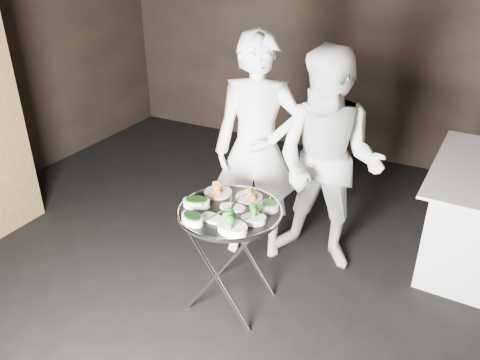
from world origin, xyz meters
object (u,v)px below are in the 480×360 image
at_px(tray_stand, 230,254).
at_px(serving_tray, 230,211).
at_px(waiter_left, 257,150).
at_px(waiter_right, 328,164).

bearing_deg(tray_stand, serving_tray, 0.00).
distance_m(serving_tray, waiter_left, 0.74).
relative_size(serving_tray, waiter_right, 0.40).
xyz_separation_m(serving_tray, waiter_right, (0.41, 0.81, 0.10)).
bearing_deg(tray_stand, waiter_right, 63.46).
bearing_deg(waiter_right, waiter_left, -169.14).
bearing_deg(waiter_right, tray_stand, -115.79).
relative_size(tray_stand, waiter_left, 0.42).
xyz_separation_m(serving_tray, waiter_left, (-0.14, 0.72, 0.14)).
distance_m(tray_stand, waiter_left, 0.88).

